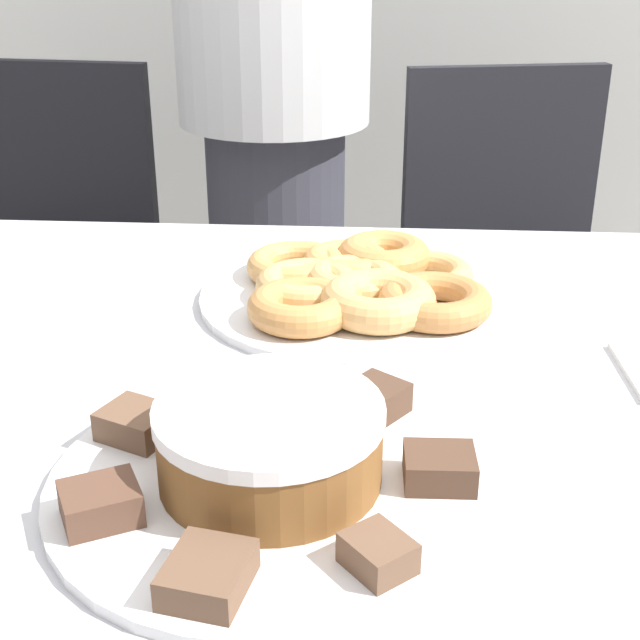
{
  "coord_description": "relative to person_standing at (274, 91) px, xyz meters",
  "views": [
    {
      "loc": [
        0.07,
        -0.72,
        1.17
      ],
      "look_at": [
        0.02,
        0.05,
        0.83
      ],
      "focal_mm": 50.0,
      "sensor_mm": 36.0,
      "label": 1
    }
  ],
  "objects": [
    {
      "name": "person_standing",
      "position": [
        0.0,
        0.0,
        0.0
      ],
      "size": [
        0.35,
        0.35,
        1.67
      ],
      "color": "#383842",
      "rests_on": "ground_plane"
    },
    {
      "name": "lamington_6",
      "position": [
        0.0,
        -1.14,
        -0.09
      ],
      "size": [
        0.07,
        0.07,
        0.03
      ],
      "rotation": [
        0.0,
        0.0,
        9.9
      ],
      "color": "brown",
      "rests_on": "plate_cake"
    },
    {
      "name": "donut_6",
      "position": [
        0.2,
        -0.77,
        -0.09
      ],
      "size": [
        0.13,
        0.13,
        0.04
      ],
      "color": "#E5AD66",
      "rests_on": "plate_donuts"
    },
    {
      "name": "donut_5",
      "position": [
        0.12,
        -0.79,
        -0.09
      ],
      "size": [
        0.12,
        0.12,
        0.03
      ],
      "color": "#D18E4C",
      "rests_on": "plate_donuts"
    },
    {
      "name": "donut_3",
      "position": [
        0.1,
        -0.66,
        -0.09
      ],
      "size": [
        0.12,
        0.12,
        0.03
      ],
      "color": "tan",
      "rests_on": "plate_donuts"
    },
    {
      "name": "plate_donuts",
      "position": [
        0.17,
        -0.7,
        -0.11
      ],
      "size": [
        0.35,
        0.35,
        0.01
      ],
      "color": "white",
      "rests_on": "table"
    },
    {
      "name": "lamington_3",
      "position": [
        0.2,
        -0.98,
        -0.09
      ],
      "size": [
        0.07,
        0.07,
        0.03
      ],
      "rotation": [
        0.0,
        0.0,
        7.21
      ],
      "color": "#513828",
      "rests_on": "plate_cake"
    },
    {
      "name": "lamington_4",
      "position": [
        0.09,
        -0.95,
        -0.1
      ],
      "size": [
        0.06,
        0.07,
        0.02
      ],
      "rotation": [
        0.0,
        0.0,
        8.1
      ],
      "color": "brown",
      "rests_on": "plate_cake"
    },
    {
      "name": "table",
      "position": [
        0.13,
        -0.94,
        -0.2
      ],
      "size": [
        1.67,
        1.02,
        0.77
      ],
      "color": "silver",
      "rests_on": "ground_plane"
    },
    {
      "name": "plate_cake",
      "position": [
        0.12,
        -1.08,
        -0.11
      ],
      "size": [
        0.35,
        0.35,
        0.01
      ],
      "color": "white",
      "rests_on": "table"
    },
    {
      "name": "office_chair_right",
      "position": [
        0.47,
        -0.03,
        -0.44
      ],
      "size": [
        0.52,
        0.52,
        0.92
      ],
      "rotation": [
        0.0,
        0.0,
        0.19
      ],
      "color": "black",
      "rests_on": "ground_plane"
    },
    {
      "name": "donut_2",
      "position": [
        0.16,
        -0.65,
        -0.09
      ],
      "size": [
        0.11,
        0.11,
        0.03
      ],
      "color": "tan",
      "rests_on": "plate_donuts"
    },
    {
      "name": "frosted_cake",
      "position": [
        0.12,
        -1.08,
        -0.07
      ],
      "size": [
        0.18,
        0.18,
        0.06
      ],
      "color": "brown",
      "rests_on": "plate_cake"
    },
    {
      "name": "lamington_2",
      "position": [
        0.25,
        -1.08,
        -0.09
      ],
      "size": [
        0.06,
        0.05,
        0.03
      ],
      "rotation": [
        0.0,
        0.0,
        6.31
      ],
      "color": "#513828",
      "rests_on": "plate_cake"
    },
    {
      "name": "donut_7",
      "position": [
        0.26,
        -0.76,
        -0.09
      ],
      "size": [
        0.12,
        0.12,
        0.03
      ],
      "color": "#C68447",
      "rests_on": "plate_donuts"
    },
    {
      "name": "lamington_0",
      "position": [
        0.09,
        -1.21,
        -0.1
      ],
      "size": [
        0.06,
        0.07,
        0.02
      ],
      "rotation": [
        0.0,
        0.0,
        4.51
      ],
      "color": "brown",
      "rests_on": "plate_cake"
    },
    {
      "name": "donut_1",
      "position": [
        0.2,
        -0.63,
        -0.09
      ],
      "size": [
        0.11,
        0.11,
        0.04
      ],
      "color": "#D18E4C",
      "rests_on": "plate_donuts"
    },
    {
      "name": "lamington_1",
      "position": [
        0.2,
        -1.18,
        -0.09
      ],
      "size": [
        0.06,
        0.06,
        0.02
      ],
      "rotation": [
        0.0,
        0.0,
        5.41
      ],
      "color": "brown",
      "rests_on": "plate_cake"
    },
    {
      "name": "donut_4",
      "position": [
        0.12,
        -0.72,
        -0.09
      ],
      "size": [
        0.12,
        0.12,
        0.03
      ],
      "color": "#E5AD66",
      "rests_on": "plate_donuts"
    },
    {
      "name": "office_chair_left",
      "position": [
        -0.47,
        -0.03,
        -0.44
      ],
      "size": [
        0.48,
        0.48,
        0.92
      ],
      "rotation": [
        0.0,
        0.0,
        -0.1
      ],
      "color": "black",
      "rests_on": "ground_plane"
    },
    {
      "name": "lamington_5",
      "position": [
        -0.0,
        -1.03,
        -0.09
      ],
      "size": [
        0.07,
        0.07,
        0.03
      ],
      "rotation": [
        0.0,
        0.0,
        9.0
      ],
      "color": "brown",
      "rests_on": "plate_cake"
    },
    {
      "name": "donut_8",
      "position": [
        0.25,
        -0.67,
        -0.09
      ],
      "size": [
        0.11,
        0.11,
        0.03
      ],
      "color": "#E5AD66",
      "rests_on": "plate_donuts"
    },
    {
      "name": "donut_0",
      "position": [
        0.17,
        -0.7,
        -0.09
      ],
      "size": [
        0.11,
        0.11,
        0.03
      ],
      "color": "#E5AD66",
      "rests_on": "plate_donuts"
    }
  ]
}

